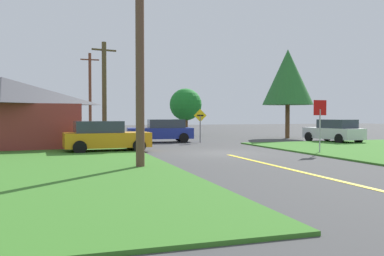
{
  "coord_description": "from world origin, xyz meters",
  "views": [
    {
      "loc": [
        -7.76,
        -19.65,
        1.93
      ],
      "look_at": [
        -0.45,
        3.42,
        1.18
      ],
      "focal_mm": 38.98,
      "sensor_mm": 36.0,
      "label": 1
    }
  ],
  "objects_px": {
    "utility_pole_mid": "(104,91)",
    "car_approaching_junction": "(162,131)",
    "stop_sign": "(320,116)",
    "car_on_crossroad": "(334,131)",
    "direction_sign": "(200,122)",
    "barn": "(2,113)",
    "pine_tree_center": "(288,77)",
    "parked_car_near_building": "(105,137)",
    "utility_pole_near": "(140,48)",
    "oak_tree_left": "(186,105)",
    "utility_pole_far": "(90,93)"
  },
  "relations": [
    {
      "from": "car_approaching_junction",
      "to": "direction_sign",
      "type": "relative_size",
      "value": 2.0
    },
    {
      "from": "car_on_crossroad",
      "to": "utility_pole_mid",
      "type": "xyz_separation_m",
      "value": [
        -15.4,
        5.59,
        2.88
      ]
    },
    {
      "from": "utility_pole_far",
      "to": "utility_pole_mid",
      "type": "bearing_deg",
      "value": -88.95
    },
    {
      "from": "car_approaching_junction",
      "to": "utility_pole_mid",
      "type": "relative_size",
      "value": 0.66
    },
    {
      "from": "utility_pole_far",
      "to": "oak_tree_left",
      "type": "height_order",
      "value": "utility_pole_far"
    },
    {
      "from": "utility_pole_far",
      "to": "barn",
      "type": "relative_size",
      "value": 0.93
    },
    {
      "from": "stop_sign",
      "to": "barn",
      "type": "height_order",
      "value": "barn"
    },
    {
      "from": "stop_sign",
      "to": "oak_tree_left",
      "type": "relative_size",
      "value": 0.6
    },
    {
      "from": "car_approaching_junction",
      "to": "car_on_crossroad",
      "type": "relative_size",
      "value": 1.03
    },
    {
      "from": "stop_sign",
      "to": "car_approaching_junction",
      "type": "height_order",
      "value": "stop_sign"
    },
    {
      "from": "direction_sign",
      "to": "utility_pole_near",
      "type": "bearing_deg",
      "value": -117.41
    },
    {
      "from": "utility_pole_mid",
      "to": "barn",
      "type": "distance_m",
      "value": 7.86
    },
    {
      "from": "oak_tree_left",
      "to": "utility_pole_far",
      "type": "bearing_deg",
      "value": 153.59
    },
    {
      "from": "pine_tree_center",
      "to": "barn",
      "type": "height_order",
      "value": "pine_tree_center"
    },
    {
      "from": "oak_tree_left",
      "to": "pine_tree_center",
      "type": "xyz_separation_m",
      "value": [
        6.58,
        -7.51,
        2.14
      ]
    },
    {
      "from": "oak_tree_left",
      "to": "barn",
      "type": "relative_size",
      "value": 0.52
    },
    {
      "from": "utility_pole_mid",
      "to": "car_approaching_junction",
      "type": "bearing_deg",
      "value": -23.76
    },
    {
      "from": "parked_car_near_building",
      "to": "pine_tree_center",
      "type": "xyz_separation_m",
      "value": [
        15.78,
        8.5,
        4.26
      ]
    },
    {
      "from": "pine_tree_center",
      "to": "barn",
      "type": "xyz_separation_m",
      "value": [
        -21.16,
        -4.49,
        -3.0
      ]
    },
    {
      "from": "car_approaching_junction",
      "to": "pine_tree_center",
      "type": "distance_m",
      "value": 12.01
    },
    {
      "from": "utility_pole_far",
      "to": "direction_sign",
      "type": "bearing_deg",
      "value": -66.3
    },
    {
      "from": "car_approaching_junction",
      "to": "car_on_crossroad",
      "type": "bearing_deg",
      "value": 166.15
    },
    {
      "from": "utility_pole_near",
      "to": "direction_sign",
      "type": "distance_m",
      "value": 14.58
    },
    {
      "from": "car_on_crossroad",
      "to": "oak_tree_left",
      "type": "bearing_deg",
      "value": 20.34
    },
    {
      "from": "utility_pole_near",
      "to": "pine_tree_center",
      "type": "height_order",
      "value": "utility_pole_near"
    },
    {
      "from": "car_on_crossroad",
      "to": "utility_pole_mid",
      "type": "relative_size",
      "value": 0.64
    },
    {
      "from": "stop_sign",
      "to": "direction_sign",
      "type": "height_order",
      "value": "stop_sign"
    },
    {
      "from": "stop_sign",
      "to": "car_on_crossroad",
      "type": "bearing_deg",
      "value": -134.55
    },
    {
      "from": "parked_car_near_building",
      "to": "barn",
      "type": "xyz_separation_m",
      "value": [
        -5.39,
        4.01,
        1.25
      ]
    },
    {
      "from": "car_on_crossroad",
      "to": "utility_pole_near",
      "type": "distance_m",
      "value": 19.03
    },
    {
      "from": "car_approaching_junction",
      "to": "barn",
      "type": "relative_size",
      "value": 0.55
    },
    {
      "from": "direction_sign",
      "to": "barn",
      "type": "bearing_deg",
      "value": -173.25
    },
    {
      "from": "stop_sign",
      "to": "utility_pole_mid",
      "type": "bearing_deg",
      "value": -57.88
    },
    {
      "from": "utility_pole_near",
      "to": "oak_tree_left",
      "type": "xyz_separation_m",
      "value": [
        8.68,
        23.21,
        -1.42
      ]
    },
    {
      "from": "stop_sign",
      "to": "barn",
      "type": "relative_size",
      "value": 0.31
    },
    {
      "from": "parked_car_near_building",
      "to": "direction_sign",
      "type": "height_order",
      "value": "direction_sign"
    },
    {
      "from": "parked_car_near_building",
      "to": "pine_tree_center",
      "type": "relative_size",
      "value": 0.61
    },
    {
      "from": "direction_sign",
      "to": "car_approaching_junction",
      "type": "bearing_deg",
      "value": 150.87
    },
    {
      "from": "direction_sign",
      "to": "oak_tree_left",
      "type": "height_order",
      "value": "oak_tree_left"
    },
    {
      "from": "utility_pole_near",
      "to": "barn",
      "type": "xyz_separation_m",
      "value": [
        -5.91,
        11.21,
        -2.28
      ]
    },
    {
      "from": "parked_car_near_building",
      "to": "utility_pole_mid",
      "type": "distance_m",
      "value": 9.05
    },
    {
      "from": "utility_pole_mid",
      "to": "oak_tree_left",
      "type": "xyz_separation_m",
      "value": [
        8.37,
        7.47,
        -0.76
      ]
    },
    {
      "from": "utility_pole_mid",
      "to": "pine_tree_center",
      "type": "relative_size",
      "value": 0.97
    },
    {
      "from": "car_approaching_junction",
      "to": "parked_car_near_building",
      "type": "height_order",
      "value": "same"
    },
    {
      "from": "utility_pole_mid",
      "to": "stop_sign",
      "type": "bearing_deg",
      "value": -53.85
    },
    {
      "from": "utility_pole_far",
      "to": "direction_sign",
      "type": "distance_m",
      "value": 16.37
    },
    {
      "from": "utility_pole_mid",
      "to": "direction_sign",
      "type": "distance_m",
      "value": 7.32
    },
    {
      "from": "utility_pole_far",
      "to": "pine_tree_center",
      "type": "relative_size",
      "value": 1.09
    },
    {
      "from": "car_on_crossroad",
      "to": "pine_tree_center",
      "type": "xyz_separation_m",
      "value": [
        -0.46,
        5.55,
        4.26
      ]
    },
    {
      "from": "parked_car_near_building",
      "to": "direction_sign",
      "type": "relative_size",
      "value": 1.89
    }
  ]
}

